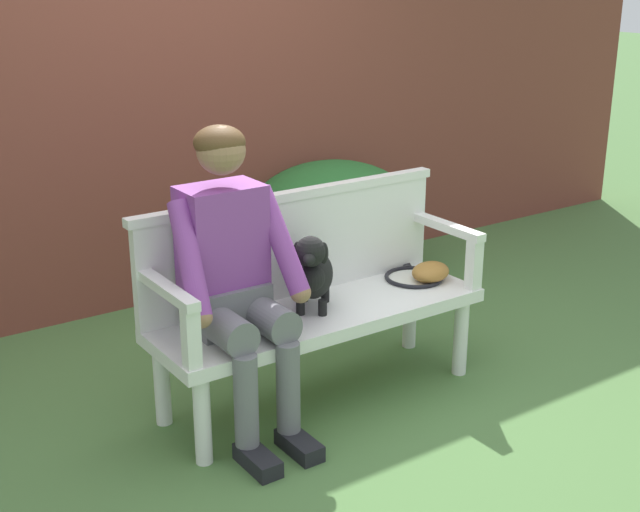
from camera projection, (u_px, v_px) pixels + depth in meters
name	position (u px, v px, depth m)	size (l,w,h in m)	color
ground_plane	(320.00, 396.00, 4.01)	(40.00, 40.00, 0.00)	#4C753D
brick_garden_fence	(153.00, 74.00, 4.89)	(8.00, 0.30, 2.65)	brown
hedge_bush_mid_right	(333.00, 221.00, 5.40)	(1.16, 1.07, 0.76)	#286B2D
hedge_bush_far_right	(301.00, 227.00, 5.37)	(0.75, 0.64, 0.70)	#1E5B23
garden_bench	(320.00, 321.00, 3.88)	(1.57, 0.50, 0.45)	white
bench_backrest	(293.00, 242.00, 3.95)	(1.61, 0.06, 0.50)	white
bench_armrest_left_end	(176.00, 309.00, 3.33)	(0.06, 0.50, 0.28)	white
bench_armrest_right_end	(457.00, 242.00, 4.13)	(0.06, 0.50, 0.28)	white
person_seated	(233.00, 272.00, 3.52)	(0.56, 0.65, 1.32)	black
dog_on_bench	(312.00, 271.00, 3.78)	(0.31, 0.35, 0.38)	black
tennis_racket	(413.00, 275.00, 4.24)	(0.40, 0.57, 0.03)	black
baseball_glove	(430.00, 272.00, 4.19)	(0.22, 0.17, 0.09)	#9E6B2D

